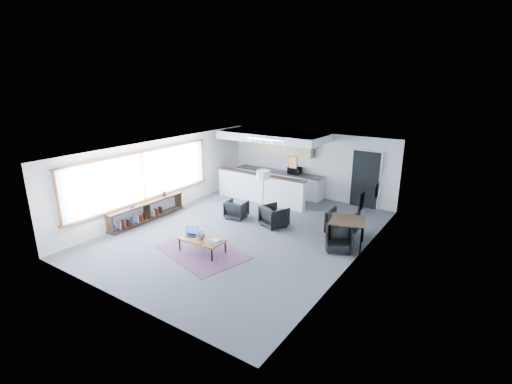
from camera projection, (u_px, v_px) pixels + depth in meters
The scene contains 21 objects.
room at pixel (244, 192), 11.20m from camera, with size 7.02×9.02×2.62m.
window at pixel (143, 177), 12.28m from camera, with size 0.10×5.95×1.66m.
console at pixel (146, 212), 12.40m from camera, with size 0.35×3.00×0.80m.
kitchenette at pixel (274, 163), 14.75m from camera, with size 4.20×1.96×2.60m.
doorway at pixel (365, 179), 13.55m from camera, with size 1.10×0.12×2.15m.
track_light at pixel (267, 140), 12.89m from camera, with size 1.60×0.07×0.15m.
wall_art_lower at pixel (362, 201), 9.60m from camera, with size 0.03×0.38×0.48m.
wall_art_upper at pixel (376, 191), 10.64m from camera, with size 0.03×0.34×0.44m.
kilim_rug at pixel (203, 252), 10.24m from camera, with size 2.79×2.24×0.01m.
coffee_table at pixel (202, 240), 10.13m from camera, with size 1.26×0.69×0.41m.
laptop at pixel (192, 233), 10.34m from camera, with size 0.40×0.37×0.23m.
ceramic_pot at pixel (201, 235), 10.07m from camera, with size 0.26×0.26×0.26m.
book_stack at pixel (216, 241), 9.87m from camera, with size 0.32×0.26×0.09m.
coaster at pixel (200, 243), 9.88m from camera, with size 0.12×0.12×0.01m.
armchair_left at pixel (236, 209), 12.64m from camera, with size 0.67×0.62×0.68m, color black.
armchair_right at pixel (274, 215), 11.93m from camera, with size 0.74×0.69×0.76m, color black.
floor_lamp at pixel (263, 176), 12.54m from camera, with size 0.60×0.60×1.63m.
dining_table at pixel (348, 222), 10.42m from camera, with size 1.15×1.15×0.80m.
dining_chair_near at pixel (339, 240), 10.28m from camera, with size 0.62×0.58×0.64m, color black.
dining_chair_far at pixel (342, 223), 11.32m from camera, with size 0.70×0.66×0.72m, color black.
microwave at pixel (294, 170), 14.81m from camera, with size 0.50×0.28×0.34m, color black.
Camera 1 is at (6.25, -8.68, 4.61)m, focal length 26.00 mm.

